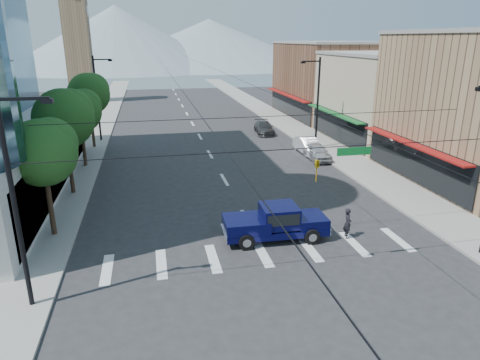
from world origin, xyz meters
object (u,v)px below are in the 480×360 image
Objects in this scene: parked_car_near at (317,152)px; parked_car_far at (264,128)px; parked_car_mid at (308,146)px; pickup_truck at (275,222)px; pedestrian at (348,223)px.

parked_car_near is 12.19m from parked_car_far.
parked_car_mid reaches higher than parked_car_near.
parked_car_mid is at bearing 91.39° from parked_car_near.
pickup_truck reaches higher than parked_car_near.
parked_car_near is at bearing -7.18° from pedestrian.
pedestrian is 18.61m from parked_car_mid.
pickup_truck is 1.26× the size of parked_car_mid.
pickup_truck is at bearing -116.78° from parked_car_mid.
parked_car_far is (2.69, 27.77, -0.19)m from pedestrian.
parked_car_near reaches higher than parked_car_far.
parked_car_near is at bearing -75.53° from parked_car_far.
parked_car_near is at bearing 62.07° from pickup_truck.
pickup_truck is 19.33m from parked_car_mid.
parked_car_near is at bearing -90.69° from parked_car_mid.
pedestrian reaches higher than parked_car_mid.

